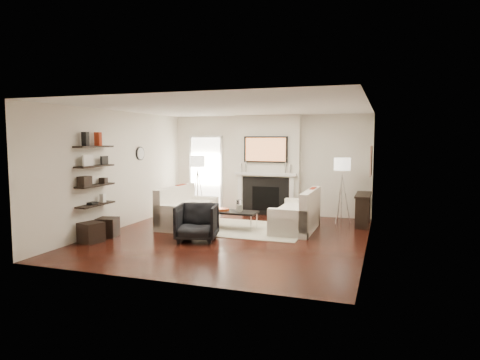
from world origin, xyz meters
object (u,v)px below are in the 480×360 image
(armchair, at_px, (197,221))
(loveseat_left_base, at_px, (188,217))
(loveseat_right_base, at_px, (295,221))
(ottoman_near, at_px, (107,227))
(lamp_right_shade, at_px, (342,164))
(lamp_left_shade, at_px, (197,161))
(coffee_table, at_px, (233,212))

(armchair, bearing_deg, loveseat_left_base, 109.30)
(loveseat_left_base, bearing_deg, loveseat_right_base, 7.55)
(loveseat_left_base, relative_size, ottoman_near, 4.50)
(loveseat_left_base, relative_size, armchair, 2.21)
(lamp_right_shade, bearing_deg, loveseat_right_base, -126.91)
(loveseat_right_base, xyz_separation_m, lamp_right_shade, (0.89, 1.19, 1.24))
(loveseat_right_base, relative_size, lamp_left_shade, 4.50)
(coffee_table, height_order, lamp_left_shade, lamp_left_shade)
(coffee_table, bearing_deg, lamp_left_shade, 134.42)
(loveseat_right_base, distance_m, lamp_right_shade, 1.94)
(loveseat_left_base, height_order, coffee_table, same)
(armchair, distance_m, ottoman_near, 1.97)
(loveseat_left_base, distance_m, lamp_right_shade, 3.95)
(loveseat_right_base, distance_m, ottoman_near, 4.12)
(coffee_table, height_order, armchair, armchair)
(loveseat_left_base, height_order, ottoman_near, loveseat_left_base)
(loveseat_left_base, height_order, loveseat_right_base, same)
(loveseat_right_base, bearing_deg, armchair, -135.88)
(loveseat_left_base, relative_size, coffee_table, 1.64)
(lamp_right_shade, height_order, ottoman_near, lamp_right_shade)
(lamp_right_shade, bearing_deg, lamp_left_shade, 178.85)
(lamp_right_shade, relative_size, ottoman_near, 1.00)
(coffee_table, relative_size, lamp_right_shade, 2.75)
(coffee_table, xyz_separation_m, armchair, (-0.33, -1.23, 0.01))
(loveseat_left_base, xyz_separation_m, loveseat_right_base, (2.53, 0.33, 0.00))
(loveseat_right_base, bearing_deg, ottoman_near, -151.71)
(armchair, relative_size, lamp_right_shade, 2.04)
(armchair, xyz_separation_m, lamp_right_shade, (2.59, 2.83, 1.04))
(loveseat_right_base, distance_m, lamp_left_shade, 3.49)
(loveseat_left_base, bearing_deg, armchair, -57.49)
(lamp_left_shade, relative_size, lamp_right_shade, 1.00)
(loveseat_left_base, bearing_deg, lamp_right_shade, 24.05)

